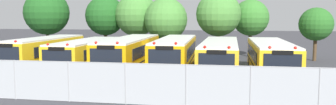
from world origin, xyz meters
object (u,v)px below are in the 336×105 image
(school_bus_1, at_px, (87,54))
(tree_5, at_px, (250,17))
(tree_4, at_px, (220,14))
(tree_2, at_px, (139,15))
(tree_3, at_px, (165,19))
(tree_0, at_px, (48,12))
(school_bus_2, at_px, (130,53))
(school_bus_5, at_px, (270,57))
(school_bus_4, at_px, (220,57))
(tree_1, at_px, (105,16))
(tree_6, at_px, (316,24))
(school_bus_0, at_px, (44,52))
(school_bus_3, at_px, (175,54))

(school_bus_1, bearing_deg, tree_5, -138.22)
(tree_4, bearing_deg, tree_2, 168.64)
(tree_3, bearing_deg, tree_4, -1.46)
(tree_0, relative_size, tree_2, 1.06)
(school_bus_2, distance_m, tree_0, 15.91)
(school_bus_5, bearing_deg, school_bus_4, 1.86)
(school_bus_1, distance_m, tree_3, 10.91)
(tree_0, distance_m, tree_1, 6.18)
(school_bus_2, relative_size, tree_1, 1.73)
(school_bus_1, distance_m, school_bus_4, 10.42)
(school_bus_5, height_order, tree_1, tree_1)
(tree_6, bearing_deg, tree_2, 175.18)
(school_bus_0, height_order, tree_6, tree_6)
(tree_2, distance_m, tree_5, 12.05)
(tree_2, bearing_deg, tree_1, 174.92)
(school_bus_0, xyz_separation_m, tree_0, (-5.01, 9.79, 3.31))
(school_bus_2, xyz_separation_m, tree_4, (6.64, 9.38, 3.08))
(school_bus_4, xyz_separation_m, tree_3, (-5.88, 9.89, 2.63))
(tree_3, bearing_deg, school_bus_4, -59.26)
(school_bus_1, distance_m, school_bus_2, 3.53)
(school_bus_0, relative_size, school_bus_4, 0.86)
(school_bus_3, height_order, tree_6, tree_6)
(school_bus_3, height_order, tree_3, tree_3)
(tree_0, distance_m, tree_3, 13.17)
(tree_3, xyz_separation_m, tree_5, (8.77, 2.46, 0.26))
(tree_5, bearing_deg, tree_1, -178.35)
(school_bus_1, height_order, tree_0, tree_0)
(school_bus_1, relative_size, school_bus_4, 0.86)
(tree_2, bearing_deg, tree_5, 3.88)
(school_bus_0, xyz_separation_m, school_bus_4, (14.02, -0.31, -0.04))
(school_bus_1, height_order, school_bus_2, school_bus_2)
(school_bus_2, distance_m, tree_4, 11.90)
(tree_2, height_order, tree_6, tree_2)
(school_bus_0, relative_size, tree_2, 1.45)
(school_bus_0, distance_m, tree_3, 12.83)
(school_bus_3, bearing_deg, tree_0, -33.31)
(tree_4, bearing_deg, school_bus_3, -108.55)
(school_bus_5, bearing_deg, tree_3, -46.14)
(school_bus_2, distance_m, school_bus_3, 3.53)
(school_bus_2, bearing_deg, school_bus_5, 177.56)
(tree_6, bearing_deg, school_bus_1, -153.47)
(tree_3, height_order, tree_5, tree_3)
(school_bus_5, height_order, tree_3, tree_3)
(school_bus_3, height_order, school_bus_4, school_bus_3)
(tree_4, xyz_separation_m, tree_5, (3.13, 2.60, -0.26))
(school_bus_4, bearing_deg, tree_2, -50.73)
(tree_2, relative_size, tree_3, 1.09)
(school_bus_5, distance_m, tree_1, 20.62)
(school_bus_0, bearing_deg, tree_4, -145.26)
(school_bus_4, distance_m, school_bus_5, 3.54)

